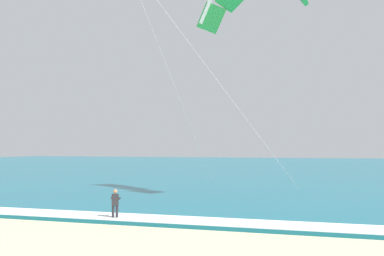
% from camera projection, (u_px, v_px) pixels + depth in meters
% --- Properties ---
extents(sea, '(200.00, 120.00, 0.20)m').
position_uv_depth(sea, '(262.00, 166.00, 75.93)').
color(sea, '#146075').
rests_on(sea, ground).
extents(surf_foam, '(200.00, 1.96, 0.04)m').
position_uv_depth(surf_foam, '(175.00, 219.00, 18.95)').
color(surf_foam, white).
rests_on(surf_foam, sea).
extents(surfboard, '(0.91, 1.46, 0.09)m').
position_uv_depth(surfboard, '(115.00, 222.00, 19.39)').
color(surfboard, '#E04C38').
rests_on(surfboard, ground).
extents(kitesurfer, '(0.64, 0.64, 1.69)m').
position_uv_depth(kitesurfer, '(115.00, 204.00, 19.45)').
color(kitesurfer, '#232328').
rests_on(kitesurfer, ground).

